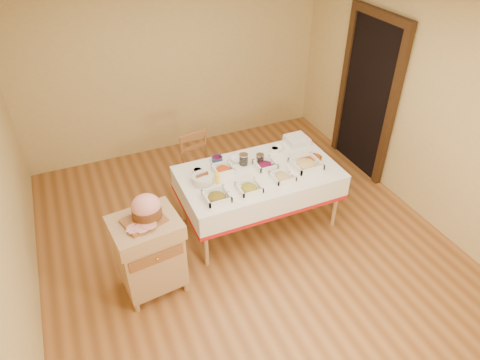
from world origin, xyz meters
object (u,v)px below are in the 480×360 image
(dining_chair, at_px, (200,167))
(brass_platter, at_px, (310,159))
(plate_stack, at_px, (297,140))
(preserve_jar_right, at_px, (260,159))
(ham_on_board, at_px, (146,209))
(bread_basket, at_px, (202,179))
(butcher_cart, at_px, (149,251))
(preserve_jar_left, at_px, (244,160))
(dining_table, at_px, (259,183))
(mustard_bottle, at_px, (217,178))

(dining_chair, relative_size, brass_platter, 2.98)
(plate_stack, height_order, brass_platter, plate_stack)
(dining_chair, distance_m, preserve_jar_right, 0.89)
(ham_on_board, bearing_deg, preserve_jar_right, 22.31)
(preserve_jar_right, bearing_deg, bread_basket, -173.22)
(preserve_jar_right, xyz_separation_m, plate_stack, (0.63, 0.24, -0.01))
(butcher_cart, xyz_separation_m, plate_stack, (2.14, 0.87, 0.29))
(plate_stack, bearing_deg, ham_on_board, -158.22)
(dining_chair, xyz_separation_m, preserve_jar_left, (0.36, -0.55, 0.35))
(preserve_jar_left, bearing_deg, butcher_cart, -152.45)
(butcher_cart, distance_m, dining_chair, 1.58)
(dining_chair, distance_m, plate_stack, 1.27)
(ham_on_board, height_order, preserve_jar_right, ham_on_board)
(dining_table, bearing_deg, butcher_cart, -161.24)
(dining_table, bearing_deg, bread_basket, 174.68)
(butcher_cart, bearing_deg, mustard_bottle, 27.23)
(brass_platter, bearing_deg, dining_chair, 144.90)
(bread_basket, bearing_deg, butcher_cart, -144.52)
(preserve_jar_right, distance_m, plate_stack, 0.67)
(dining_chair, xyz_separation_m, brass_platter, (1.12, -0.78, 0.31))
(preserve_jar_right, relative_size, brass_platter, 0.39)
(ham_on_board, relative_size, mustard_bottle, 2.45)
(butcher_cart, bearing_deg, plate_stack, 22.13)
(bread_basket, bearing_deg, brass_platter, -3.82)
(bread_basket, distance_m, plate_stack, 1.41)
(butcher_cart, xyz_separation_m, mustard_bottle, (0.91, 0.47, 0.32))
(brass_platter, bearing_deg, preserve_jar_left, 162.92)
(preserve_jar_right, bearing_deg, brass_platter, -17.07)
(dining_table, relative_size, mustard_bottle, 11.39)
(ham_on_board, bearing_deg, dining_table, 18.10)
(preserve_jar_right, bearing_deg, mustard_bottle, -164.56)
(preserve_jar_right, height_order, mustard_bottle, mustard_bottle)
(mustard_bottle, distance_m, brass_platter, 1.17)
(ham_on_board, bearing_deg, brass_platter, 11.79)
(mustard_bottle, bearing_deg, preserve_jar_right, 15.44)
(brass_platter, bearing_deg, dining_table, 177.70)
(dining_chair, xyz_separation_m, plate_stack, (1.17, -0.37, 0.33))
(dining_table, bearing_deg, dining_chair, 121.15)
(butcher_cart, height_order, bread_basket, butcher_cart)
(preserve_jar_left, xyz_separation_m, plate_stack, (0.82, 0.18, -0.02))
(bread_basket, relative_size, brass_platter, 0.79)
(butcher_cart, distance_m, brass_platter, 2.15)
(dining_chair, bearing_deg, plate_stack, -17.62)
(mustard_bottle, xyz_separation_m, bread_basket, (-0.15, 0.08, -0.03))
(dining_table, bearing_deg, mustard_bottle, -178.30)
(dining_table, distance_m, preserve_jar_left, 0.32)
(dining_table, height_order, preserve_jar_right, preserve_jar_right)
(preserve_jar_right, relative_size, plate_stack, 0.45)
(plate_stack, xyz_separation_m, brass_platter, (-0.06, -0.41, -0.02))
(dining_table, bearing_deg, brass_platter, -2.30)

